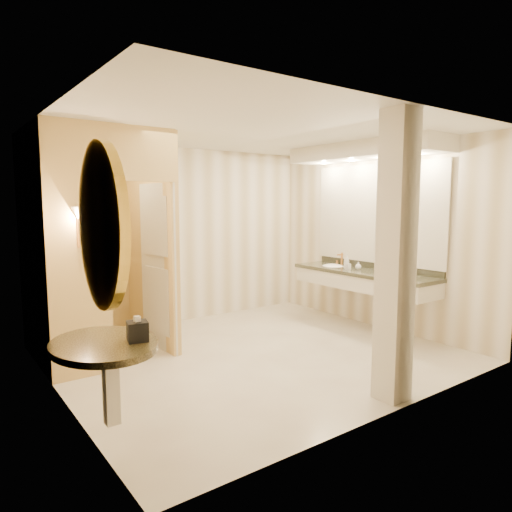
{
  "coord_description": "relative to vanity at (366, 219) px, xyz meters",
  "views": [
    {
      "loc": [
        -3.22,
        -4.41,
        1.86
      ],
      "look_at": [
        0.16,
        0.2,
        1.19
      ],
      "focal_mm": 32.0,
      "sensor_mm": 36.0,
      "label": 1
    }
  ],
  "objects": [
    {
      "name": "soap_bottle_a",
      "position": [
        -0.16,
        0.18,
        -0.68
      ],
      "size": [
        0.07,
        0.07,
        0.14
      ],
      "primitive_type": "imported",
      "rotation": [
        0.0,
        0.0,
        -0.16
      ],
      "color": "beige",
      "rests_on": "vanity"
    },
    {
      "name": "wall_left",
      "position": [
        -4.23,
        0.02,
        -0.28
      ],
      "size": [
        0.02,
        4.0,
        2.7
      ],
      "primitive_type": "cube",
      "color": "silver",
      "rests_on": "floor"
    },
    {
      "name": "console_shelf",
      "position": [
        -4.19,
        -1.2,
        -0.29
      ],
      "size": [
        0.91,
        0.91,
        1.91
      ],
      "color": "black",
      "rests_on": "floor"
    },
    {
      "name": "soap_bottle_c",
      "position": [
        -0.09,
        0.27,
        -0.65
      ],
      "size": [
        0.1,
        0.1,
        0.21
      ],
      "primitive_type": "imported",
      "rotation": [
        0.0,
        0.0,
        -0.23
      ],
      "color": "#C6B28C",
      "rests_on": "vanity"
    },
    {
      "name": "ceiling",
      "position": [
        -1.98,
        0.02,
        1.07
      ],
      "size": [
        4.5,
        4.5,
        0.0
      ],
      "primitive_type": "plane",
      "rotation": [
        3.14,
        0.0,
        0.0
      ],
      "color": "silver",
      "rests_on": "wall_back"
    },
    {
      "name": "soap_bottle_b",
      "position": [
        -0.01,
        0.11,
        -0.7
      ],
      "size": [
        0.11,
        0.11,
        0.11
      ],
      "primitive_type": "imported",
      "rotation": [
        0.0,
        0.0,
        -0.22
      ],
      "color": "silver",
      "rests_on": "vanity"
    },
    {
      "name": "floor",
      "position": [
        -1.98,
        0.02,
        -1.63
      ],
      "size": [
        4.5,
        4.5,
        0.0
      ],
      "primitive_type": "plane",
      "color": "beige",
      "rests_on": "ground"
    },
    {
      "name": "vanity",
      "position": [
        0.0,
        0.0,
        0.0
      ],
      "size": [
        0.75,
        2.46,
        2.09
      ],
      "color": "beige",
      "rests_on": "floor"
    },
    {
      "name": "toilet",
      "position": [
        -3.93,
        1.38,
        -1.3
      ],
      "size": [
        0.52,
        0.72,
        0.66
      ],
      "primitive_type": "imported",
      "rotation": [
        0.0,
        0.0,
        2.9
      ],
      "color": "white",
      "rests_on": "floor"
    },
    {
      "name": "tissue_box",
      "position": [
        -4.0,
        -1.32,
        -0.68
      ],
      "size": [
        0.17,
        0.17,
        0.14
      ],
      "primitive_type": "cube",
      "rotation": [
        0.0,
        0.0,
        -0.23
      ],
      "color": "black",
      "rests_on": "console_shelf"
    },
    {
      "name": "wall_back",
      "position": [
        -1.98,
        2.02,
        -0.28
      ],
      "size": [
        4.5,
        0.02,
        2.7
      ],
      "primitive_type": "cube",
      "color": "silver",
      "rests_on": "floor"
    },
    {
      "name": "wall_right",
      "position": [
        0.27,
        0.02,
        -0.28
      ],
      "size": [
        0.02,
        4.0,
        2.7
      ],
      "primitive_type": "cube",
      "color": "silver",
      "rests_on": "floor"
    },
    {
      "name": "wall_sconce",
      "position": [
        -3.9,
        0.45,
        0.1
      ],
      "size": [
        0.14,
        0.14,
        0.42
      ],
      "color": "#CE8942",
      "rests_on": "toilet_closet"
    },
    {
      "name": "wall_front",
      "position": [
        -1.98,
        -1.98,
        -0.28
      ],
      "size": [
        4.5,
        0.02,
        2.7
      ],
      "primitive_type": "cube",
      "color": "silver",
      "rests_on": "floor"
    },
    {
      "name": "pillar",
      "position": [
        -1.68,
        -1.78,
        -0.28
      ],
      "size": [
        0.27,
        0.27,
        2.7
      ],
      "primitive_type": "cube",
      "color": "beige",
      "rests_on": "floor"
    },
    {
      "name": "toilet_closet",
      "position": [
        -3.09,
        0.99,
        -0.24
      ],
      "size": [
        1.5,
        1.55,
        2.7
      ],
      "color": "#E5C778",
      "rests_on": "floor"
    }
  ]
}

